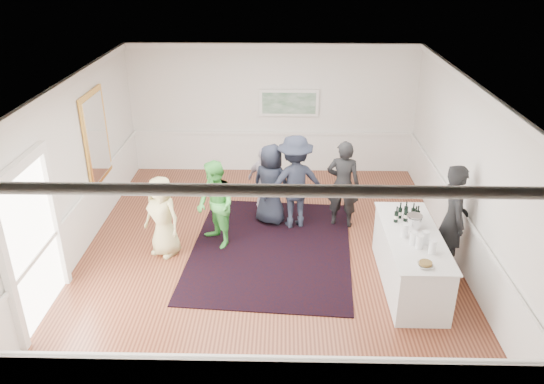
{
  "coord_description": "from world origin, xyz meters",
  "views": [
    {
      "loc": [
        0.28,
        -8.62,
        5.31
      ],
      "look_at": [
        0.07,
        0.2,
        1.15
      ],
      "focal_mm": 35.0,
      "sensor_mm": 36.0,
      "label": 1
    }
  ],
  "objects_px": {
    "guest_green": "(216,205)",
    "guest_dark_b": "(343,184)",
    "serving_table": "(410,259)",
    "guest_dark_a": "(295,182)",
    "bartender": "(453,220)",
    "nut_bowl": "(425,264)",
    "guest_tan": "(162,216)",
    "guest_lilac": "(265,183)",
    "guest_navy": "(271,185)",
    "ice_bucket": "(414,222)"
  },
  "relations": [
    {
      "from": "serving_table",
      "to": "guest_lilac",
      "type": "height_order",
      "value": "guest_lilac"
    },
    {
      "from": "guest_tan",
      "to": "guest_lilac",
      "type": "distance_m",
      "value": 2.36
    },
    {
      "from": "guest_green",
      "to": "guest_navy",
      "type": "relative_size",
      "value": 1.0
    },
    {
      "from": "guest_lilac",
      "to": "guest_dark_b",
      "type": "distance_m",
      "value": 1.61
    },
    {
      "from": "serving_table",
      "to": "ice_bucket",
      "type": "bearing_deg",
      "value": 77.91
    },
    {
      "from": "ice_bucket",
      "to": "nut_bowl",
      "type": "xyz_separation_m",
      "value": [
        -0.08,
        -1.16,
        -0.08
      ]
    },
    {
      "from": "bartender",
      "to": "guest_dark_b",
      "type": "distance_m",
      "value": 2.37
    },
    {
      "from": "guest_tan",
      "to": "ice_bucket",
      "type": "xyz_separation_m",
      "value": [
        4.4,
        -0.69,
        0.31
      ]
    },
    {
      "from": "serving_table",
      "to": "guest_tan",
      "type": "bearing_deg",
      "value": 168.27
    },
    {
      "from": "bartender",
      "to": "guest_dark_a",
      "type": "bearing_deg",
      "value": 60.36
    },
    {
      "from": "guest_dark_b",
      "to": "guest_lilac",
      "type": "bearing_deg",
      "value": 1.04
    },
    {
      "from": "guest_tan",
      "to": "bartender",
      "type": "bearing_deg",
      "value": 24.91
    },
    {
      "from": "guest_green",
      "to": "guest_dark_b",
      "type": "xyz_separation_m",
      "value": [
        2.47,
        0.85,
        0.06
      ]
    },
    {
      "from": "bartender",
      "to": "guest_dark_b",
      "type": "relative_size",
      "value": 1.1
    },
    {
      "from": "guest_dark_a",
      "to": "nut_bowl",
      "type": "xyz_separation_m",
      "value": [
        1.88,
        -3.0,
        0.03
      ]
    },
    {
      "from": "serving_table",
      "to": "nut_bowl",
      "type": "bearing_deg",
      "value": -91.94
    },
    {
      "from": "ice_bucket",
      "to": "guest_dark_a",
      "type": "bearing_deg",
      "value": 136.88
    },
    {
      "from": "bartender",
      "to": "nut_bowl",
      "type": "distance_m",
      "value": 1.64
    },
    {
      "from": "serving_table",
      "to": "nut_bowl",
      "type": "xyz_separation_m",
      "value": [
        -0.03,
        -0.95,
        0.52
      ]
    },
    {
      "from": "serving_table",
      "to": "bartender",
      "type": "xyz_separation_m",
      "value": [
        0.77,
        0.47,
        0.52
      ]
    },
    {
      "from": "nut_bowl",
      "to": "guest_tan",
      "type": "bearing_deg",
      "value": 156.77
    },
    {
      "from": "guest_lilac",
      "to": "guest_dark_a",
      "type": "relative_size",
      "value": 0.81
    },
    {
      "from": "guest_dark_a",
      "to": "guest_dark_b",
      "type": "xyz_separation_m",
      "value": [
        0.97,
        0.05,
        -0.06
      ]
    },
    {
      "from": "guest_tan",
      "to": "guest_dark_b",
      "type": "relative_size",
      "value": 0.85
    },
    {
      "from": "guest_tan",
      "to": "guest_green",
      "type": "relative_size",
      "value": 0.91
    },
    {
      "from": "ice_bucket",
      "to": "nut_bowl",
      "type": "bearing_deg",
      "value": -93.82
    },
    {
      "from": "bartender",
      "to": "guest_tan",
      "type": "relative_size",
      "value": 1.29
    },
    {
      "from": "guest_dark_b",
      "to": "guest_dark_a",
      "type": "bearing_deg",
      "value": 14.98
    },
    {
      "from": "guest_dark_b",
      "to": "nut_bowl",
      "type": "xyz_separation_m",
      "value": [
        0.91,
        -3.05,
        0.09
      ]
    },
    {
      "from": "bartender",
      "to": "ice_bucket",
      "type": "xyz_separation_m",
      "value": [
        -0.73,
        -0.26,
        0.08
      ]
    },
    {
      "from": "serving_table",
      "to": "guest_dark_b",
      "type": "xyz_separation_m",
      "value": [
        -0.95,
        2.1,
        0.43
      ]
    },
    {
      "from": "serving_table",
      "to": "guest_dark_a",
      "type": "bearing_deg",
      "value": 133.08
    },
    {
      "from": "guest_lilac",
      "to": "nut_bowl",
      "type": "relative_size",
      "value": 6.69
    },
    {
      "from": "bartender",
      "to": "guest_dark_b",
      "type": "xyz_separation_m",
      "value": [
        -1.72,
        1.63,
        -0.09
      ]
    },
    {
      "from": "guest_green",
      "to": "guest_lilac",
      "type": "xyz_separation_m",
      "value": [
        0.89,
        1.16,
        -0.06
      ]
    },
    {
      "from": "serving_table",
      "to": "guest_dark_a",
      "type": "distance_m",
      "value": 2.84
    },
    {
      "from": "guest_green",
      "to": "guest_navy",
      "type": "distance_m",
      "value": 1.39
    },
    {
      "from": "guest_dark_a",
      "to": "guest_navy",
      "type": "height_order",
      "value": "guest_dark_a"
    },
    {
      "from": "serving_table",
      "to": "guest_dark_a",
      "type": "relative_size",
      "value": 1.23
    },
    {
      "from": "guest_dark_a",
      "to": "ice_bucket",
      "type": "bearing_deg",
      "value": 121.57
    },
    {
      "from": "guest_lilac",
      "to": "guest_navy",
      "type": "relative_size",
      "value": 0.93
    },
    {
      "from": "guest_tan",
      "to": "guest_lilac",
      "type": "height_order",
      "value": "guest_lilac"
    },
    {
      "from": "ice_bucket",
      "to": "nut_bowl",
      "type": "distance_m",
      "value": 1.17
    },
    {
      "from": "guest_tan",
      "to": "serving_table",
      "type": "bearing_deg",
      "value": 17.98
    },
    {
      "from": "guest_tan",
      "to": "guest_lilac",
      "type": "bearing_deg",
      "value": 69.05
    },
    {
      "from": "guest_lilac",
      "to": "nut_bowl",
      "type": "distance_m",
      "value": 4.18
    },
    {
      "from": "serving_table",
      "to": "guest_green",
      "type": "bearing_deg",
      "value": 159.94
    },
    {
      "from": "guest_dark_a",
      "to": "guest_navy",
      "type": "bearing_deg",
      "value": -32.09
    },
    {
      "from": "guest_lilac",
      "to": "guest_navy",
      "type": "distance_m",
      "value": 0.26
    },
    {
      "from": "guest_navy",
      "to": "ice_bucket",
      "type": "xyz_separation_m",
      "value": [
        2.44,
        -1.98,
        0.23
      ]
    }
  ]
}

